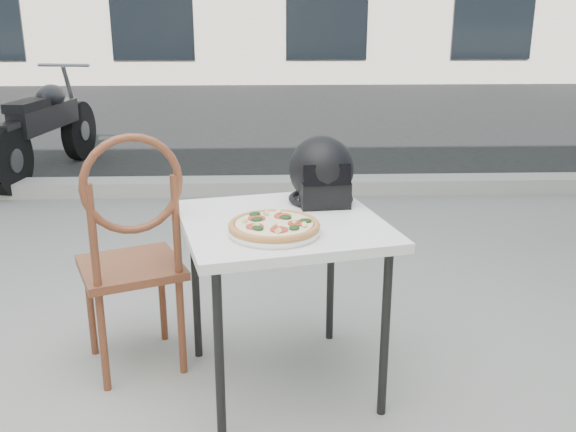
{
  "coord_description": "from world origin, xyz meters",
  "views": [
    {
      "loc": [
        0.44,
        -2.09,
        1.44
      ],
      "look_at": [
        0.52,
        0.07,
        0.74
      ],
      "focal_mm": 40.0,
      "sensor_mm": 36.0,
      "label": 1
    }
  ],
  "objects_px": {
    "helmet": "(322,173)",
    "motorcycle": "(47,129)",
    "pizza": "(274,225)",
    "cafe_chair_main": "(132,243)",
    "plate": "(274,231)",
    "cafe_table_main": "(283,236)"
  },
  "relations": [
    {
      "from": "pizza",
      "to": "motorcycle",
      "type": "xyz_separation_m",
      "value": [
        -1.98,
        3.66,
        -0.3
      ]
    },
    {
      "from": "cafe_table_main",
      "to": "pizza",
      "type": "bearing_deg",
      "value": -101.98
    },
    {
      "from": "cafe_table_main",
      "to": "helmet",
      "type": "distance_m",
      "value": 0.33
    },
    {
      "from": "cafe_table_main",
      "to": "helmet",
      "type": "relative_size",
      "value": 2.9
    },
    {
      "from": "plate",
      "to": "helmet",
      "type": "distance_m",
      "value": 0.45
    },
    {
      "from": "helmet",
      "to": "motorcycle",
      "type": "distance_m",
      "value": 3.95
    },
    {
      "from": "motorcycle",
      "to": "pizza",
      "type": "bearing_deg",
      "value": -53.43
    },
    {
      "from": "plate",
      "to": "pizza",
      "type": "bearing_deg",
      "value": 54.72
    },
    {
      "from": "plate",
      "to": "motorcycle",
      "type": "distance_m",
      "value": 4.17
    },
    {
      "from": "plate",
      "to": "cafe_chair_main",
      "type": "relative_size",
      "value": 0.39
    },
    {
      "from": "cafe_chair_main",
      "to": "motorcycle",
      "type": "distance_m",
      "value": 3.69
    },
    {
      "from": "cafe_chair_main",
      "to": "pizza",
      "type": "bearing_deg",
      "value": 131.63
    },
    {
      "from": "cafe_table_main",
      "to": "helmet",
      "type": "xyz_separation_m",
      "value": [
        0.16,
        0.23,
        0.18
      ]
    },
    {
      "from": "cafe_chair_main",
      "to": "plate",
      "type": "bearing_deg",
      "value": 131.6
    },
    {
      "from": "cafe_table_main",
      "to": "motorcycle",
      "type": "relative_size",
      "value": 0.45
    },
    {
      "from": "helmet",
      "to": "cafe_chair_main",
      "type": "xyz_separation_m",
      "value": [
        -0.75,
        -0.12,
        -0.25
      ]
    },
    {
      "from": "plate",
      "to": "pizza",
      "type": "relative_size",
      "value": 0.96
    },
    {
      "from": "cafe_table_main",
      "to": "plate",
      "type": "xyz_separation_m",
      "value": [
        -0.03,
        -0.16,
        0.07
      ]
    },
    {
      "from": "cafe_table_main",
      "to": "motorcycle",
      "type": "distance_m",
      "value": 4.05
    },
    {
      "from": "pizza",
      "to": "cafe_chair_main",
      "type": "bearing_deg",
      "value": 154.27
    },
    {
      "from": "cafe_table_main",
      "to": "cafe_chair_main",
      "type": "xyz_separation_m",
      "value": [
        -0.59,
        0.11,
        -0.06
      ]
    },
    {
      "from": "helmet",
      "to": "pizza",
      "type": "bearing_deg",
      "value": -123.41
    }
  ]
}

